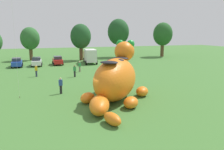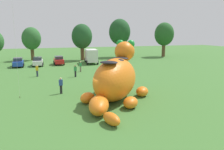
{
  "view_description": "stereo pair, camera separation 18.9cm",
  "coord_description": "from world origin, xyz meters",
  "px_view_note": "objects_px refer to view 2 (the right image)",
  "views": [
    {
      "loc": [
        -5.46,
        -17.8,
        6.21
      ],
      "look_at": [
        1.48,
        2.1,
        2.18
      ],
      "focal_mm": 35.08,
      "sensor_mm": 36.0,
      "label": 1
    },
    {
      "loc": [
        -5.28,
        -17.86,
        6.21
      ],
      "look_at": [
        1.48,
        2.1,
        2.18
      ],
      "focal_mm": 35.08,
      "sensor_mm": 36.0,
      "label": 2
    }
  ],
  "objects_px": {
    "spectator_near_inflatable": "(37,71)",
    "spectator_mid_field": "(75,71)",
    "car_red": "(59,60)",
    "car_blue": "(18,62)",
    "box_truck": "(91,56)",
    "giant_inflatable_creature": "(116,79)",
    "car_white": "(38,61)",
    "spectator_by_cars": "(80,67)",
    "spectator_wandering": "(61,86)"
  },
  "relations": [
    {
      "from": "spectator_wandering",
      "to": "spectator_near_inflatable",
      "type": "bearing_deg",
      "value": 102.53
    },
    {
      "from": "spectator_by_cars",
      "to": "car_red",
      "type": "bearing_deg",
      "value": 104.9
    },
    {
      "from": "car_blue",
      "to": "spectator_wandering",
      "type": "bearing_deg",
      "value": -75.21
    },
    {
      "from": "spectator_near_inflatable",
      "to": "spectator_by_cars",
      "type": "distance_m",
      "value": 7.02
    },
    {
      "from": "car_white",
      "to": "spectator_near_inflatable",
      "type": "distance_m",
      "value": 11.15
    },
    {
      "from": "spectator_by_cars",
      "to": "spectator_wandering",
      "type": "distance_m",
      "value": 13.22
    },
    {
      "from": "spectator_near_inflatable",
      "to": "spectator_mid_field",
      "type": "distance_m",
      "value": 5.62
    },
    {
      "from": "box_truck",
      "to": "spectator_by_cars",
      "type": "height_order",
      "value": "box_truck"
    },
    {
      "from": "car_blue",
      "to": "spectator_near_inflatable",
      "type": "height_order",
      "value": "car_blue"
    },
    {
      "from": "spectator_near_inflatable",
      "to": "spectator_by_cars",
      "type": "xyz_separation_m",
      "value": [
        6.73,
        1.97,
        0.0
      ]
    },
    {
      "from": "car_white",
      "to": "spectator_wandering",
      "type": "distance_m",
      "value": 21.76
    },
    {
      "from": "car_blue",
      "to": "spectator_mid_field",
      "type": "distance_m",
      "value": 15.65
    },
    {
      "from": "car_red",
      "to": "spectator_near_inflatable",
      "type": "distance_m",
      "value": 12.4
    },
    {
      "from": "giant_inflatable_creature",
      "to": "spectator_by_cars",
      "type": "bearing_deg",
      "value": 91.09
    },
    {
      "from": "car_blue",
      "to": "car_white",
      "type": "relative_size",
      "value": 0.98
    },
    {
      "from": "car_white",
      "to": "box_truck",
      "type": "relative_size",
      "value": 0.64
    },
    {
      "from": "giant_inflatable_creature",
      "to": "car_white",
      "type": "relative_size",
      "value": 2.47
    },
    {
      "from": "spectator_near_inflatable",
      "to": "spectator_mid_field",
      "type": "bearing_deg",
      "value": -21.71
    },
    {
      "from": "car_blue",
      "to": "box_truck",
      "type": "height_order",
      "value": "box_truck"
    },
    {
      "from": "spectator_wandering",
      "to": "car_white",
      "type": "bearing_deg",
      "value": 95.75
    },
    {
      "from": "spectator_near_inflatable",
      "to": "box_truck",
      "type": "bearing_deg",
      "value": 47.29
    },
    {
      "from": "spectator_mid_field",
      "to": "giant_inflatable_creature",
      "type": "bearing_deg",
      "value": -81.47
    },
    {
      "from": "car_white",
      "to": "box_truck",
      "type": "bearing_deg",
      "value": 2.94
    },
    {
      "from": "box_truck",
      "to": "spectator_wandering",
      "type": "relative_size",
      "value": 3.85
    },
    {
      "from": "giant_inflatable_creature",
      "to": "car_red",
      "type": "relative_size",
      "value": 2.52
    },
    {
      "from": "spectator_near_inflatable",
      "to": "spectator_mid_field",
      "type": "xyz_separation_m",
      "value": [
        5.22,
        -2.08,
        0.0
      ]
    },
    {
      "from": "car_white",
      "to": "car_red",
      "type": "distance_m",
      "value": 4.03
    },
    {
      "from": "spectator_mid_field",
      "to": "spectator_by_cars",
      "type": "relative_size",
      "value": 1.0
    },
    {
      "from": "car_red",
      "to": "car_blue",
      "type": "bearing_deg",
      "value": -174.93
    },
    {
      "from": "spectator_mid_field",
      "to": "spectator_near_inflatable",
      "type": "bearing_deg",
      "value": 158.29
    },
    {
      "from": "spectator_near_inflatable",
      "to": "spectator_wandering",
      "type": "height_order",
      "value": "same"
    },
    {
      "from": "car_white",
      "to": "car_red",
      "type": "xyz_separation_m",
      "value": [
        4.0,
        0.53,
        0.0
      ]
    },
    {
      "from": "box_truck",
      "to": "car_white",
      "type": "bearing_deg",
      "value": -177.06
    },
    {
      "from": "car_white",
      "to": "spectator_near_inflatable",
      "type": "bearing_deg",
      "value": -90.78
    },
    {
      "from": "box_truck",
      "to": "spectator_near_inflatable",
      "type": "bearing_deg",
      "value": -132.71
    },
    {
      "from": "car_red",
      "to": "spectator_near_inflatable",
      "type": "xyz_separation_m",
      "value": [
        -4.15,
        -11.69,
        -0.01
      ]
    },
    {
      "from": "box_truck",
      "to": "spectator_near_inflatable",
      "type": "height_order",
      "value": "box_truck"
    },
    {
      "from": "car_blue",
      "to": "spectator_by_cars",
      "type": "distance_m",
      "value": 13.55
    },
    {
      "from": "car_red",
      "to": "box_truck",
      "type": "relative_size",
      "value": 0.62
    },
    {
      "from": "car_blue",
      "to": "spectator_wandering",
      "type": "xyz_separation_m",
      "value": [
        5.68,
        -21.52,
        -0.01
      ]
    },
    {
      "from": "car_white",
      "to": "car_red",
      "type": "bearing_deg",
      "value": 7.59
    },
    {
      "from": "car_white",
      "to": "spectator_near_inflatable",
      "type": "xyz_separation_m",
      "value": [
        -0.15,
        -11.15,
        -0.01
      ]
    },
    {
      "from": "car_red",
      "to": "spectator_wandering",
      "type": "xyz_separation_m",
      "value": [
        -1.81,
        -22.18,
        -0.01
      ]
    },
    {
      "from": "spectator_near_inflatable",
      "to": "spectator_wandering",
      "type": "relative_size",
      "value": 1.0
    },
    {
      "from": "giant_inflatable_creature",
      "to": "spectator_near_inflatable",
      "type": "bearing_deg",
      "value": 116.36
    },
    {
      "from": "spectator_near_inflatable",
      "to": "spectator_wandering",
      "type": "xyz_separation_m",
      "value": [
        2.33,
        -10.5,
        0.0
      ]
    },
    {
      "from": "car_white",
      "to": "spectator_mid_field",
      "type": "relative_size",
      "value": 2.45
    },
    {
      "from": "car_blue",
      "to": "box_truck",
      "type": "relative_size",
      "value": 0.62
    },
    {
      "from": "car_blue",
      "to": "box_truck",
      "type": "bearing_deg",
      "value": 2.75
    },
    {
      "from": "car_blue",
      "to": "car_white",
      "type": "bearing_deg",
      "value": 2.16
    }
  ]
}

